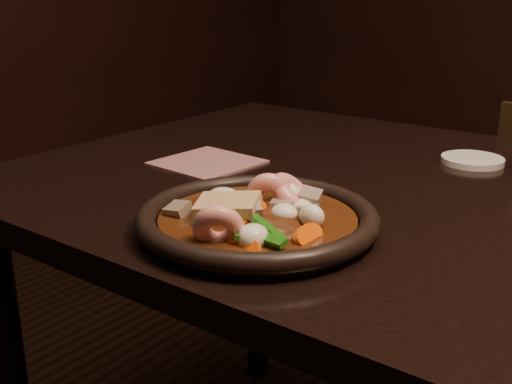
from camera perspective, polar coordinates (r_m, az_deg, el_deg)
The scene contains 5 objects.
table at distance 0.99m, azimuth 21.15°, elevation -5.78°, with size 1.60×0.90×0.75m.
plate at distance 0.82m, azimuth 0.15°, elevation -2.52°, with size 0.31×0.31×0.03m.
stirfry at distance 0.82m, azimuth 0.37°, elevation -2.09°, with size 0.21×0.23×0.07m.
saucer_left at distance 1.20m, azimuth 18.69°, elevation 2.70°, with size 0.11×0.11×0.01m, color silver.
napkin at distance 1.14m, azimuth -4.36°, elevation 2.62°, with size 0.16×0.16×0.00m, color #9A5F62.
Camera 1 is at (0.22, -0.89, 1.06)m, focal length 45.00 mm.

